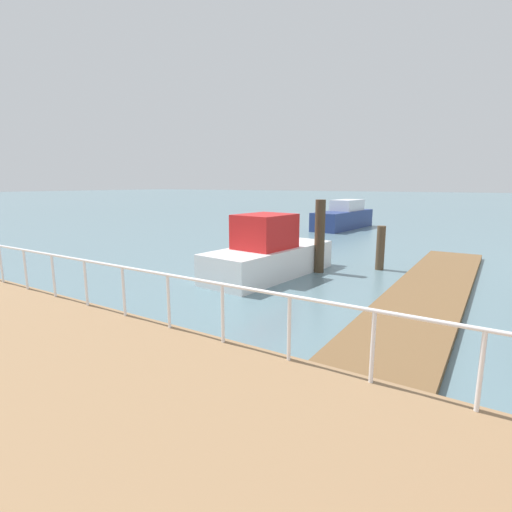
% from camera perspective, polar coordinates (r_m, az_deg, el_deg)
% --- Properties ---
extents(ground_plane, '(300.00, 300.00, 0.00)m').
position_cam_1_polar(ground_plane, '(16.81, -27.04, -1.33)').
color(ground_plane, slate).
extents(floating_dock, '(13.92, 2.00, 0.18)m').
position_cam_1_polar(floating_dock, '(12.19, 24.20, -4.84)').
color(floating_dock, brown).
rests_on(floating_dock, ground_plane).
extents(boardwalk_railing, '(0.06, 28.64, 1.08)m').
position_cam_1_polar(boardwalk_railing, '(7.55, -12.85, -4.51)').
color(boardwalk_railing, white).
rests_on(boardwalk_railing, boardwalk).
extents(dock_piling_1, '(0.31, 0.31, 1.63)m').
position_cam_1_polar(dock_piling_1, '(14.94, 17.89, 1.14)').
color(dock_piling_1, brown).
rests_on(dock_piling_1, ground_plane).
extents(dock_piling_2, '(0.36, 0.36, 2.60)m').
position_cam_1_polar(dock_piling_2, '(13.92, 9.37, 2.87)').
color(dock_piling_2, '#473826').
rests_on(dock_piling_2, ground_plane).
extents(dock_piling_3, '(0.35, 0.35, 1.59)m').
position_cam_1_polar(dock_piling_3, '(15.43, 9.35, 1.73)').
color(dock_piling_3, brown).
rests_on(dock_piling_3, ground_plane).
extents(moored_boat_0, '(6.48, 2.40, 2.01)m').
position_cam_1_polar(moored_boat_0, '(28.23, 12.81, 5.60)').
color(moored_boat_0, navy).
rests_on(moored_boat_0, ground_plane).
extents(moored_boat_2, '(5.45, 2.49, 2.14)m').
position_cam_1_polar(moored_boat_2, '(13.29, 1.92, 0.30)').
color(moored_boat_2, white).
rests_on(moored_boat_2, ground_plane).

